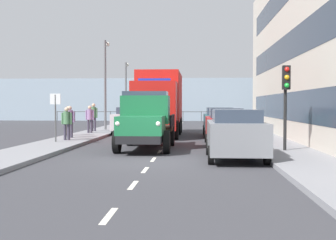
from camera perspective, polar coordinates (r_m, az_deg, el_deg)
The scene contains 22 objects.
ground_plane at distance 25.15m, azimuth 0.42°, elevation -2.26°, with size 80.00×80.00×0.00m, color #38383D.
sidewalk_left at distance 25.34m, azimuth 11.58°, elevation -2.10°, with size 2.31×45.05×0.15m, color gray.
sidewalk_right at distance 25.90m, azimuth -10.49°, elevation -2.00°, with size 2.31×45.05×0.15m, color gray.
road_centreline_markings at distance 24.74m, azimuth 0.37°, elevation -2.32°, with size 0.12×41.40×0.01m.
sea_horizon at distance 50.59m, azimuth 2.13°, elevation 2.73°, with size 80.00×0.80×5.00m, color #8C9EAD.
seawall_railing at distance 47.00m, azimuth 2.00°, elevation 0.85°, with size 28.08×0.08×1.20m.
truck_vintage_green at distance 17.88m, azimuth -2.97°, elevation -0.22°, with size 2.17×5.64×2.43m.
lorry_cargo_red at distance 26.15m, azimuth -1.19°, elevation 2.45°, with size 2.58×8.20×3.87m.
car_grey_kerbside_near at distance 14.93m, azimuth 8.89°, elevation -1.77°, with size 1.93×4.21×1.72m.
car_red_kerbside_1 at distance 20.31m, azimuth 7.54°, elevation -0.77°, with size 1.83×4.25×1.72m.
car_teal_kerbside_2 at distance 25.79m, azimuth 6.74°, elevation -0.17°, with size 1.84×4.58×1.72m.
car_silver_oppositeside_0 at distance 28.04m, azimuth -4.98°, elevation 0.01°, with size 1.88×4.55×1.72m.
car_black_oppositeside_1 at distance 34.44m, azimuth -3.34°, elevation 0.39°, with size 1.95×4.63×1.72m.
pedestrian_by_lamp at distance 21.71m, azimuth -13.23°, elevation -0.11°, with size 0.53×0.34×1.61m.
pedestrian_couple_a at distance 23.23m, azimuth -12.85°, elevation 0.12°, with size 0.53×0.34×1.67m.
pedestrian_strolling at distance 24.82m, azimuth -13.03°, elevation 0.21°, with size 0.53×0.34×1.65m.
pedestrian_near_railing at distance 26.97m, azimuth -10.30°, elevation 0.41°, with size 0.53×0.34×1.67m.
pedestrian_with_bag at distance 28.67m, azimuth -9.82°, elevation 0.70°, with size 0.53×0.34×1.82m.
traffic_light_near at distance 16.86m, azimuth 15.32°, elevation 3.97°, with size 0.28×0.41×3.20m.
lamp_post_promenade at distance 30.67m, azimuth -8.24°, elevation 5.74°, with size 0.32×1.14×6.23m.
lamp_post_far at distance 39.98m, azimuth -5.55°, elevation 4.43°, with size 0.32×1.14×5.63m.
street_sign at distance 20.77m, azimuth -14.66°, elevation 1.42°, with size 0.50×0.07×2.25m.
Camera 1 is at (-1.47, 14.34, 1.88)m, focal length 46.14 mm.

